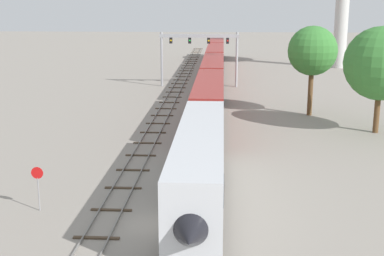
% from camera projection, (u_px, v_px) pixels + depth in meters
% --- Properties ---
extents(ground_plane, '(400.00, 400.00, 0.00)m').
position_uv_depth(ground_plane, '(163.00, 225.00, 30.68)').
color(ground_plane, gray).
extents(track_main, '(2.60, 200.00, 0.16)m').
position_uv_depth(track_main, '(214.00, 78.00, 88.76)').
color(track_main, slate).
rests_on(track_main, ground).
extents(track_near, '(2.60, 160.00, 0.16)m').
position_uv_depth(track_near, '(171.00, 100.00, 69.67)').
color(track_near, slate).
rests_on(track_near, ground).
extents(passenger_train, '(3.04, 106.01, 4.80)m').
position_uv_depth(passenger_train, '(213.00, 74.00, 75.24)').
color(passenger_train, silver).
rests_on(passenger_train, ground).
extents(signal_gantry, '(12.10, 0.49, 8.33)m').
position_uv_depth(signal_gantry, '(199.00, 47.00, 79.38)').
color(signal_gantry, '#999BA0').
rests_on(signal_gantry, ground).
extents(stop_sign, '(0.76, 0.08, 2.88)m').
position_uv_depth(stop_sign, '(38.00, 182.00, 32.40)').
color(stop_sign, gray).
rests_on(stop_sign, ground).
extents(trackside_tree_left, '(5.59, 5.59, 10.20)m').
position_uv_depth(trackside_tree_left, '(313.00, 51.00, 58.78)').
color(trackside_tree_left, brown).
rests_on(trackside_tree_left, ground).
extents(trackside_tree_mid, '(7.23, 7.23, 10.55)m').
position_uv_depth(trackside_tree_mid, '(381.00, 64.00, 50.80)').
color(trackside_tree_mid, brown).
rests_on(trackside_tree_mid, ground).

